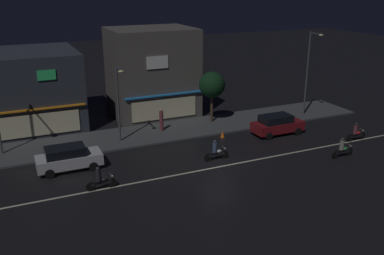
% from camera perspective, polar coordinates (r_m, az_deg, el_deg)
% --- Properties ---
extents(ground_plane, '(140.00, 140.00, 0.00)m').
position_cam_1_polar(ground_plane, '(29.47, 3.71, -5.30)').
color(ground_plane, black).
extents(lane_divider_stripe, '(33.81, 0.16, 0.01)m').
position_cam_1_polar(lane_divider_stripe, '(29.47, 3.71, -5.29)').
color(lane_divider_stripe, beige).
rests_on(lane_divider_stripe, ground).
extents(sidewalk_far, '(35.59, 4.86, 0.14)m').
position_cam_1_polar(sidewalk_far, '(36.35, -2.31, -0.35)').
color(sidewalk_far, '#424447').
rests_on(sidewalk_far, ground).
extents(storefront_left_block, '(7.59, 6.39, 8.14)m').
position_cam_1_polar(storefront_left_block, '(40.31, -5.38, 7.41)').
color(storefront_left_block, '#56514C').
rests_on(storefront_left_block, ground).
extents(storefront_center_block, '(7.85, 8.67, 6.58)m').
position_cam_1_polar(storefront_center_block, '(39.58, -20.72, 4.89)').
color(storefront_center_block, '#2D333D').
rests_on(storefront_center_block, ground).
extents(streetlamp_mid, '(0.44, 1.64, 6.00)m').
position_cam_1_polar(streetlamp_mid, '(32.91, -9.84, 4.01)').
color(streetlamp_mid, '#47494C').
rests_on(streetlamp_mid, sidewalk_far).
extents(streetlamp_east, '(0.44, 1.64, 7.75)m').
position_cam_1_polar(streetlamp_east, '(40.64, 15.45, 7.78)').
color(streetlamp_east, '#47494C').
rests_on(streetlamp_east, sidewalk_far).
extents(pedestrian_on_sidewalk, '(0.34, 0.34, 1.94)m').
position_cam_1_polar(pedestrian_on_sidewalk, '(35.80, -4.14, 0.96)').
color(pedestrian_on_sidewalk, brown).
rests_on(pedestrian_on_sidewalk, sidewalk_far).
extents(street_tree, '(2.31, 2.31, 4.55)m').
position_cam_1_polar(street_tree, '(37.48, 2.71, 5.73)').
color(street_tree, '#473323').
rests_on(street_tree, sidewalk_far).
extents(parked_car_near_kerb, '(4.30, 1.98, 1.67)m').
position_cam_1_polar(parked_car_near_kerb, '(29.87, -16.32, -3.92)').
color(parked_car_near_kerb, silver).
rests_on(parked_car_near_kerb, ground).
extents(parked_car_trailing, '(4.30, 1.98, 1.67)m').
position_cam_1_polar(parked_car_trailing, '(36.01, 11.36, 0.43)').
color(parked_car_trailing, maroon).
rests_on(parked_car_trailing, ground).
extents(motorcycle_lead, '(1.90, 0.60, 1.52)m').
position_cam_1_polar(motorcycle_lead, '(36.39, 21.16, -0.71)').
color(motorcycle_lead, black).
rests_on(motorcycle_lead, ground).
extents(motorcycle_following, '(1.90, 0.60, 1.52)m').
position_cam_1_polar(motorcycle_following, '(30.35, 3.22, -3.25)').
color(motorcycle_following, black).
rests_on(motorcycle_following, ground).
extents(motorcycle_opposite_lane, '(1.90, 0.60, 1.52)m').
position_cam_1_polar(motorcycle_opposite_lane, '(32.64, 19.55, -2.74)').
color(motorcycle_opposite_lane, black).
rests_on(motorcycle_opposite_lane, ground).
extents(motorcycle_trailing_far, '(1.90, 0.60, 1.52)m').
position_cam_1_polar(motorcycle_trailing_far, '(26.72, -12.22, -6.91)').
color(motorcycle_trailing_far, black).
rests_on(motorcycle_trailing_far, ground).
extents(traffic_cone, '(0.36, 0.36, 0.55)m').
position_cam_1_polar(traffic_cone, '(34.85, 4.12, -0.90)').
color(traffic_cone, orange).
rests_on(traffic_cone, ground).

